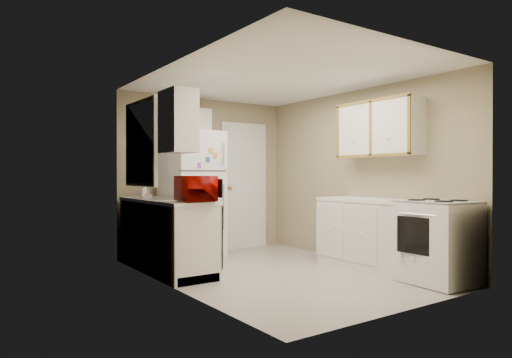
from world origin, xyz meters
TOP-DOWN VIEW (x-y plane):
  - floor at (0.00, 0.00)m, footprint 3.80×3.80m
  - ceiling at (0.00, 0.00)m, footprint 3.80×3.80m
  - wall_left at (-1.40, 0.00)m, footprint 3.80×3.80m
  - wall_right at (1.40, 0.00)m, footprint 3.80×3.80m
  - wall_back at (0.00, 1.90)m, footprint 2.80×2.80m
  - wall_front at (0.00, -1.90)m, footprint 2.80×2.80m
  - left_counter at (-1.10, 0.90)m, footprint 0.60×1.80m
  - dishwasher at (-0.81, 0.30)m, footprint 0.03×0.58m
  - sink at (-1.10, 1.05)m, footprint 0.54×0.74m
  - microwave at (-1.04, 0.21)m, footprint 0.56×0.36m
  - soap_bottle at (-1.15, 1.49)m, footprint 0.09×0.09m
  - window_blinds at (-1.36, 1.05)m, footprint 0.10×0.98m
  - upper_cabinet_left at (-1.25, 0.22)m, footprint 0.30×0.45m
  - refrigerator at (-0.44, 1.51)m, footprint 0.80×0.78m
  - cabinet_over_fridge at (-0.40, 1.75)m, footprint 0.70×0.30m
  - interior_door at (0.70, 1.86)m, footprint 0.86×0.06m
  - right_counter at (1.10, -0.80)m, footprint 0.60×2.00m
  - stove at (1.08, -1.46)m, footprint 0.69×0.82m
  - upper_cabinet_right at (1.25, -0.50)m, footprint 0.30×1.20m

SIDE VIEW (x-z plane):
  - floor at x=0.00m, z-range 0.00..0.00m
  - left_counter at x=-1.10m, z-range 0.00..0.90m
  - right_counter at x=1.10m, z-range 0.00..0.90m
  - stove at x=1.08m, z-range 0.00..0.93m
  - dishwasher at x=-0.81m, z-range 0.13..0.85m
  - sink at x=-1.10m, z-range 0.78..0.94m
  - refrigerator at x=-0.44m, z-range 0.00..1.83m
  - soap_bottle at x=-1.15m, z-range 0.91..1.09m
  - interior_door at x=0.70m, z-range -0.02..2.06m
  - microwave at x=-1.04m, z-range 0.87..1.23m
  - wall_left at x=-1.40m, z-range 1.20..1.20m
  - wall_right at x=1.40m, z-range 1.20..1.20m
  - wall_back at x=0.00m, z-range 1.20..1.20m
  - wall_front at x=0.00m, z-range 1.20..1.20m
  - window_blinds at x=-1.36m, z-range 1.06..2.14m
  - upper_cabinet_left at x=-1.25m, z-range 1.45..2.15m
  - upper_cabinet_right at x=1.25m, z-range 1.45..2.15m
  - cabinet_over_fridge at x=-0.40m, z-range 1.80..2.20m
  - ceiling at x=0.00m, z-range 2.40..2.40m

